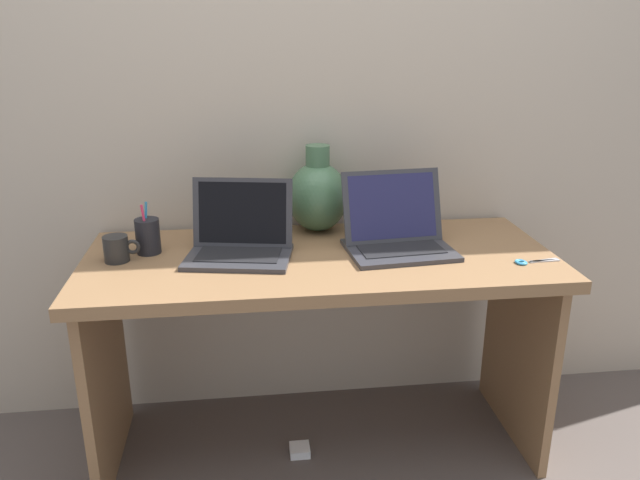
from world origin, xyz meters
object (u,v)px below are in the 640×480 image
at_px(green_vase, 318,195).
at_px(scissors, 529,262).
at_px(laptop_left, 241,236).
at_px(pen_cup, 148,236).
at_px(power_brick, 300,450).
at_px(laptop_right, 396,230).
at_px(coffee_mug, 117,249).

xyz_separation_m(green_vase, scissors, (0.62, -0.40, -0.13)).
xyz_separation_m(laptop_left, pen_cup, (-0.30, 0.05, -0.00)).
bearing_deg(laptop_left, power_brick, -23.81).
bearing_deg(pen_cup, scissors, -11.21).
bearing_deg(laptop_right, green_vase, 136.35).
xyz_separation_m(laptop_right, scissors, (0.38, -0.18, -0.06)).
relative_size(green_vase, power_brick, 4.39).
bearing_deg(scissors, coffee_mug, 172.37).
height_order(pen_cup, power_brick, pen_cup).
bearing_deg(power_brick, laptop_right, 12.69).
relative_size(green_vase, pen_cup, 1.84).
relative_size(laptop_left, scissors, 2.45).
bearing_deg(power_brick, scissors, -8.42).
bearing_deg(laptop_left, green_vase, 38.78).
xyz_separation_m(laptop_left, laptop_right, (0.51, -0.00, 0.00)).
bearing_deg(power_brick, pen_cup, 164.66).
bearing_deg(scissors, green_vase, 146.76).
relative_size(laptop_left, green_vase, 1.18).
height_order(green_vase, pen_cup, green_vase).
relative_size(pen_cup, scissors, 1.13).
height_order(coffee_mug, pen_cup, pen_cup).
bearing_deg(laptop_right, pen_cup, 176.15).
xyz_separation_m(green_vase, pen_cup, (-0.57, -0.17, -0.07)).
bearing_deg(pen_cup, coffee_mug, -143.39).
height_order(laptop_right, coffee_mug, laptop_right).
relative_size(laptop_right, pen_cup, 2.14).
xyz_separation_m(laptop_right, coffee_mug, (-0.89, -0.01, -0.02)).
height_order(laptop_right, green_vase, green_vase).
distance_m(coffee_mug, pen_cup, 0.11).
relative_size(coffee_mug, power_brick, 1.61).
xyz_separation_m(pen_cup, power_brick, (0.47, -0.13, -0.77)).
relative_size(laptop_right, coffee_mug, 3.17).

